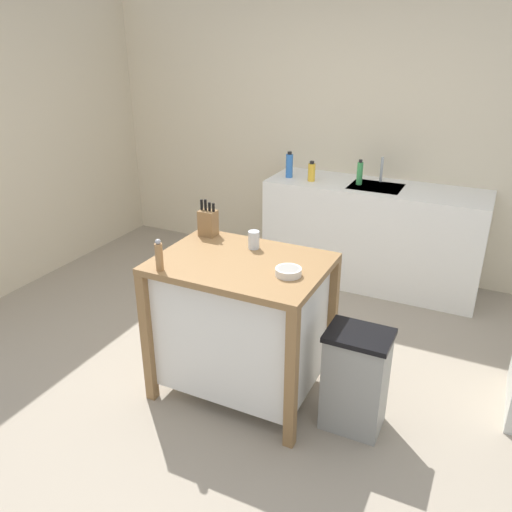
% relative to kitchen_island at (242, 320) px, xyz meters
% --- Properties ---
extents(ground_plane, '(5.93, 5.93, 0.00)m').
position_rel_kitchen_island_xyz_m(ground_plane, '(-0.06, -0.00, -0.51)').
color(ground_plane, gray).
rests_on(ground_plane, ground).
extents(wall_back, '(4.93, 0.10, 2.60)m').
position_rel_kitchen_island_xyz_m(wall_back, '(-0.06, 2.25, 0.79)').
color(wall_back, beige).
rests_on(wall_back, ground).
extents(wall_left, '(0.10, 2.85, 2.60)m').
position_rel_kitchen_island_xyz_m(wall_left, '(-2.52, 0.82, 0.79)').
color(wall_left, beige).
rests_on(wall_left, ground).
extents(kitchen_island, '(1.00, 0.74, 0.91)m').
position_rel_kitchen_island_xyz_m(kitchen_island, '(0.00, 0.00, 0.00)').
color(kitchen_island, olive).
rests_on(kitchen_island, ground).
extents(knife_block, '(0.11, 0.09, 0.24)m').
position_rel_kitchen_island_xyz_m(knife_block, '(-0.38, 0.27, 0.49)').
color(knife_block, olive).
rests_on(knife_block, kitchen_island).
extents(bowl_ceramic_small, '(0.15, 0.15, 0.04)m').
position_rel_kitchen_island_xyz_m(bowl_ceramic_small, '(0.33, -0.06, 0.43)').
color(bowl_ceramic_small, silver).
rests_on(bowl_ceramic_small, kitchen_island).
extents(drinking_cup, '(0.07, 0.07, 0.11)m').
position_rel_kitchen_island_xyz_m(drinking_cup, '(-0.02, 0.20, 0.46)').
color(drinking_cup, silver).
rests_on(drinking_cup, kitchen_island).
extents(pepper_grinder, '(0.04, 0.04, 0.19)m').
position_rel_kitchen_island_xyz_m(pepper_grinder, '(-0.35, -0.32, 0.49)').
color(pepper_grinder, '#9E7042').
rests_on(pepper_grinder, kitchen_island).
extents(trash_bin, '(0.36, 0.28, 0.63)m').
position_rel_kitchen_island_xyz_m(trash_bin, '(0.74, -0.02, -0.19)').
color(trash_bin, gray).
rests_on(trash_bin, ground).
extents(sink_counter, '(1.89, 0.60, 0.92)m').
position_rel_kitchen_island_xyz_m(sink_counter, '(0.33, 1.90, -0.05)').
color(sink_counter, white).
rests_on(sink_counter, ground).
extents(sink_faucet, '(0.02, 0.02, 0.22)m').
position_rel_kitchen_island_xyz_m(sink_faucet, '(0.33, 2.04, 0.52)').
color(sink_faucet, '#B7BCC1').
rests_on(sink_faucet, sink_counter).
extents(bottle_hand_soap, '(0.06, 0.06, 0.23)m').
position_rel_kitchen_island_xyz_m(bottle_hand_soap, '(-0.46, 1.83, 0.52)').
color(bottle_hand_soap, blue).
rests_on(bottle_hand_soap, sink_counter).
extents(bottle_spray_cleaner, '(0.06, 0.06, 0.18)m').
position_rel_kitchen_island_xyz_m(bottle_spray_cleaner, '(-0.23, 1.80, 0.49)').
color(bottle_spray_cleaner, yellow).
rests_on(bottle_spray_cleaner, sink_counter).
extents(bottle_dish_soap, '(0.05, 0.05, 0.22)m').
position_rel_kitchen_island_xyz_m(bottle_dish_soap, '(0.18, 1.87, 0.51)').
color(bottle_dish_soap, green).
rests_on(bottle_dish_soap, sink_counter).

